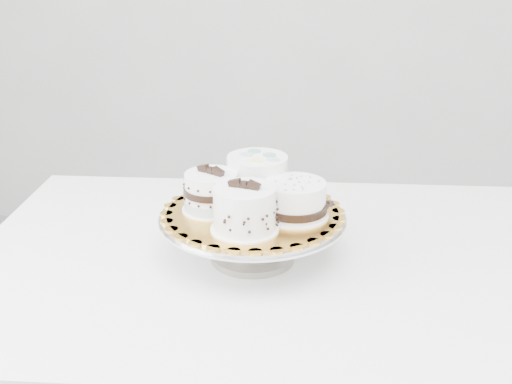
% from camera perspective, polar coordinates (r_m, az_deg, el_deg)
% --- Properties ---
extents(table, '(1.23, 0.90, 0.75)m').
position_cam_1_polar(table, '(1.23, 2.06, -9.15)').
color(table, white).
rests_on(table, floor).
extents(cake_stand, '(0.33, 0.33, 0.09)m').
position_cam_1_polar(cake_stand, '(1.15, -0.30, -3.24)').
color(cake_stand, gray).
rests_on(cake_stand, table).
extents(cake_board, '(0.40, 0.40, 0.00)m').
position_cam_1_polar(cake_board, '(1.14, -0.30, -1.84)').
color(cake_board, orange).
rests_on(cake_board, cake_stand).
extents(cake_swirl, '(0.12, 0.12, 0.09)m').
position_cam_1_polar(cake_swirl, '(1.05, -1.02, -1.61)').
color(cake_swirl, white).
rests_on(cake_swirl, cake_board).
extents(cake_banded, '(0.12, 0.12, 0.09)m').
position_cam_1_polar(cake_banded, '(1.13, -3.99, -0.09)').
color(cake_banded, white).
rests_on(cake_banded, cake_board).
extents(cake_dots, '(0.13, 0.13, 0.08)m').
position_cam_1_polar(cake_dots, '(1.18, 0.12, 1.32)').
color(cake_dots, white).
rests_on(cake_dots, cake_board).
extents(cake_ribbon, '(0.14, 0.14, 0.07)m').
position_cam_1_polar(cake_ribbon, '(1.11, 3.52, -0.74)').
color(cake_ribbon, white).
rests_on(cake_ribbon, cake_board).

